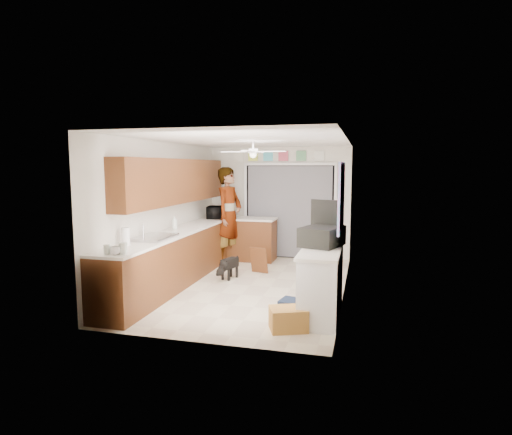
# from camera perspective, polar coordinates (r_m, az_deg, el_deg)

# --- Properties ---
(floor) EXTENTS (5.00, 5.00, 0.00)m
(floor) POSITION_cam_1_polar(r_m,az_deg,el_deg) (7.56, -0.76, -9.05)
(floor) COLOR beige
(floor) RESTS_ON ground
(ceiling) EXTENTS (5.00, 5.00, 0.00)m
(ceiling) POSITION_cam_1_polar(r_m,az_deg,el_deg) (7.28, -0.79, 10.24)
(ceiling) COLOR white
(ceiling) RESTS_ON ground
(wall_back) EXTENTS (3.20, 0.00, 3.20)m
(wall_back) POSITION_cam_1_polar(r_m,az_deg,el_deg) (9.74, 3.07, 2.00)
(wall_back) COLOR silver
(wall_back) RESTS_ON ground
(wall_front) EXTENTS (3.20, 0.00, 3.20)m
(wall_front) POSITION_cam_1_polar(r_m,az_deg,el_deg) (4.97, -8.35, -2.70)
(wall_front) COLOR silver
(wall_front) RESTS_ON ground
(wall_left) EXTENTS (0.00, 5.00, 5.00)m
(wall_left) POSITION_cam_1_polar(r_m,az_deg,el_deg) (7.88, -12.08, 0.73)
(wall_left) COLOR silver
(wall_left) RESTS_ON ground
(wall_right) EXTENTS (0.00, 5.00, 5.00)m
(wall_right) POSITION_cam_1_polar(r_m,az_deg,el_deg) (7.07, 11.84, 0.05)
(wall_right) COLOR silver
(wall_right) RESTS_ON ground
(left_base_cabinets) EXTENTS (0.60, 4.80, 0.90)m
(left_base_cabinets) POSITION_cam_1_polar(r_m,az_deg,el_deg) (7.88, -9.97, -5.12)
(left_base_cabinets) COLOR #5F2F16
(left_base_cabinets) RESTS_ON floor
(left_countertop) EXTENTS (0.62, 4.80, 0.04)m
(left_countertop) POSITION_cam_1_polar(r_m,az_deg,el_deg) (7.79, -9.98, -1.74)
(left_countertop) COLOR white
(left_countertop) RESTS_ON left_base_cabinets
(upper_cabinets) EXTENTS (0.32, 4.00, 0.80)m
(upper_cabinets) POSITION_cam_1_polar(r_m,az_deg,el_deg) (7.96, -10.50, 4.79)
(upper_cabinets) COLOR #5F2F16
(upper_cabinets) RESTS_ON wall_left
(sink_basin) EXTENTS (0.50, 0.76, 0.06)m
(sink_basin) POSITION_cam_1_polar(r_m,az_deg,el_deg) (6.90, -13.40, -2.63)
(sink_basin) COLOR silver
(sink_basin) RESTS_ON left_countertop
(faucet) EXTENTS (0.03, 0.03, 0.22)m
(faucet) POSITION_cam_1_polar(r_m,az_deg,el_deg) (6.97, -14.81, -1.78)
(faucet) COLOR silver
(faucet) RESTS_ON left_countertop
(peninsula_base) EXTENTS (1.00, 0.60, 0.90)m
(peninsula_base) POSITION_cam_1_polar(r_m,az_deg,el_deg) (9.47, -0.53, -3.01)
(peninsula_base) COLOR #5F2F16
(peninsula_base) RESTS_ON floor
(peninsula_top) EXTENTS (1.04, 0.64, 0.04)m
(peninsula_top) POSITION_cam_1_polar(r_m,az_deg,el_deg) (9.40, -0.53, -0.18)
(peninsula_top) COLOR white
(peninsula_top) RESTS_ON peninsula_base
(back_opening_recess) EXTENTS (2.00, 0.06, 2.10)m
(back_opening_recess) POSITION_cam_1_polar(r_m,az_deg,el_deg) (9.68, 4.48, 0.78)
(back_opening_recess) COLOR black
(back_opening_recess) RESTS_ON wall_back
(curtain_panel) EXTENTS (1.90, 0.03, 2.05)m
(curtain_panel) POSITION_cam_1_polar(r_m,az_deg,el_deg) (9.64, 4.44, 0.75)
(curtain_panel) COLOR slate
(curtain_panel) RESTS_ON wall_back
(door_trim_left) EXTENTS (0.06, 0.04, 2.10)m
(door_trim_left) POSITION_cam_1_polar(r_m,az_deg,el_deg) (9.88, -1.39, 0.91)
(door_trim_left) COLOR white
(door_trim_left) RESTS_ON wall_back
(door_trim_right) EXTENTS (0.06, 0.04, 2.10)m
(door_trim_right) POSITION_cam_1_polar(r_m,az_deg,el_deg) (9.53, 10.50, 0.59)
(door_trim_right) COLOR white
(door_trim_right) RESTS_ON wall_back
(door_trim_head) EXTENTS (2.10, 0.04, 0.06)m
(door_trim_head) POSITION_cam_1_polar(r_m,az_deg,el_deg) (9.60, 4.51, 7.12)
(door_trim_head) COLOR white
(door_trim_head) RESTS_ON wall_back
(header_frame_0) EXTENTS (0.22, 0.02, 0.22)m
(header_frame_0) POSITION_cam_1_polar(r_m,az_deg,el_deg) (9.81, -0.40, 8.19)
(header_frame_0) COLOR #DAED4F
(header_frame_0) RESTS_ON wall_back
(header_frame_1) EXTENTS (0.22, 0.02, 0.22)m
(header_frame_1) POSITION_cam_1_polar(r_m,az_deg,el_deg) (9.73, 1.62, 8.20)
(header_frame_1) COLOR #50C2D7
(header_frame_1) RESTS_ON wall_back
(header_frame_2) EXTENTS (0.22, 0.02, 0.22)m
(header_frame_2) POSITION_cam_1_polar(r_m,az_deg,el_deg) (9.66, 3.66, 8.20)
(header_frame_2) COLOR #C94B61
(header_frame_2) RESTS_ON wall_back
(header_frame_3) EXTENTS (0.22, 0.02, 0.22)m
(header_frame_3) POSITION_cam_1_polar(r_m,az_deg,el_deg) (9.59, 6.04, 8.18)
(header_frame_3) COLOR #5DA370
(header_frame_3) RESTS_ON wall_back
(header_frame_4) EXTENTS (0.22, 0.02, 0.22)m
(header_frame_4) POSITION_cam_1_polar(r_m,az_deg,el_deg) (9.54, 8.44, 8.15)
(header_frame_4) COLOR silver
(header_frame_4) RESTS_ON wall_back
(route66_sign) EXTENTS (0.22, 0.02, 0.26)m
(route66_sign) POSITION_cam_1_polar(r_m,az_deg,el_deg) (9.91, -2.38, 8.17)
(route66_sign) COLOR silver
(route66_sign) RESTS_ON wall_back
(right_counter_base) EXTENTS (0.50, 1.40, 0.90)m
(right_counter_base) POSITION_cam_1_polar(r_m,az_deg,el_deg) (6.06, 8.74, -8.72)
(right_counter_base) COLOR white
(right_counter_base) RESTS_ON floor
(right_counter_top) EXTENTS (0.54, 1.44, 0.04)m
(right_counter_top) POSITION_cam_1_polar(r_m,az_deg,el_deg) (5.95, 8.73, -4.35)
(right_counter_top) COLOR white
(right_counter_top) RESTS_ON right_counter_base
(abstract_painting) EXTENTS (0.03, 1.15, 0.95)m
(abstract_painting) POSITION_cam_1_polar(r_m,az_deg,el_deg) (6.04, 11.31, 2.74)
(abstract_painting) COLOR #FF5DE0
(abstract_painting) RESTS_ON wall_right
(ceiling_fan) EXTENTS (1.14, 1.14, 0.24)m
(ceiling_fan) POSITION_cam_1_polar(r_m,az_deg,el_deg) (7.47, -0.39, 8.77)
(ceiling_fan) COLOR white
(ceiling_fan) RESTS_ON ceiling
(microwave) EXTENTS (0.41, 0.53, 0.26)m
(microwave) POSITION_cam_1_polar(r_m,az_deg,el_deg) (9.36, -5.46, 0.69)
(microwave) COLOR black
(microwave) RESTS_ON left_countertop
(soap_bottle) EXTENTS (0.10, 0.10, 0.26)m
(soap_bottle) POSITION_cam_1_polar(r_m,az_deg,el_deg) (7.82, -10.81, -0.63)
(soap_bottle) COLOR silver
(soap_bottle) RESTS_ON left_countertop
(cup) EXTENTS (0.18, 0.18, 0.11)m
(cup) POSITION_cam_1_polar(r_m,az_deg,el_deg) (5.78, -18.24, -4.21)
(cup) COLOR white
(cup) RESTS_ON left_countertop
(jar_a) EXTENTS (0.13, 0.13, 0.15)m
(jar_a) POSITION_cam_1_polar(r_m,az_deg,el_deg) (5.79, -17.33, -3.96)
(jar_a) COLOR silver
(jar_a) RESTS_ON left_countertop
(jar_b) EXTENTS (0.10, 0.10, 0.13)m
(jar_b) POSITION_cam_1_polar(r_m,az_deg,el_deg) (5.84, -19.26, -4.05)
(jar_b) COLOR silver
(jar_b) RESTS_ON left_countertop
(paper_towel_roll) EXTENTS (0.13, 0.13, 0.25)m
(paper_towel_roll) POSITION_cam_1_polar(r_m,az_deg,el_deg) (6.42, -17.00, -2.42)
(paper_towel_roll) COLOR white
(paper_towel_roll) RESTS_ON left_countertop
(suitcase) EXTENTS (0.66, 0.76, 0.28)m
(suitcase) POSITION_cam_1_polar(r_m,az_deg,el_deg) (6.16, 8.79, -2.49)
(suitcase) COLOR black
(suitcase) RESTS_ON right_counter_top
(suitcase_rim) EXTENTS (0.60, 0.69, 0.02)m
(suitcase_rim) POSITION_cam_1_polar(r_m,az_deg,el_deg) (6.18, 8.77, -3.49)
(suitcase_rim) COLOR yellow
(suitcase_rim) RESTS_ON suitcase
(suitcase_lid) EXTENTS (0.41, 0.16, 0.50)m
(suitcase_lid) POSITION_cam_1_polar(r_m,az_deg,el_deg) (6.41, 9.08, 0.13)
(suitcase_lid) COLOR black
(suitcase_lid) RESTS_ON suitcase
(cardboard_box) EXTENTS (0.55, 0.49, 0.29)m
(cardboard_box) POSITION_cam_1_polar(r_m,az_deg,el_deg) (5.58, 4.32, -13.34)
(cardboard_box) COLOR #B18637
(cardboard_box) RESTS_ON floor
(navy_crate) EXTENTS (0.42, 0.37, 0.22)m
(navy_crate) POSITION_cam_1_polar(r_m,az_deg,el_deg) (6.10, 5.03, -11.90)
(navy_crate) COLOR black
(navy_crate) RESTS_ON floor
(cabinet_door_panel) EXTENTS (0.37, 0.20, 0.51)m
(cabinet_door_panel) POSITION_cam_1_polar(r_m,az_deg,el_deg) (8.33, 0.38, -5.71)
(cabinet_door_panel) COLOR #5F2F16
(cabinet_door_panel) RESTS_ON floor
(man) EXTENTS (0.66, 0.84, 2.05)m
(man) POSITION_cam_1_polar(r_m,az_deg,el_deg) (9.11, -3.62, 0.26)
(man) COLOR white
(man) RESTS_ON floor
(dog) EXTENTS (0.37, 0.59, 0.43)m
(dog) POSITION_cam_1_polar(r_m,az_deg,el_deg) (7.96, -3.52, -6.65)
(dog) COLOR black
(dog) RESTS_ON floor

